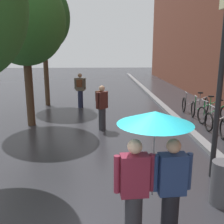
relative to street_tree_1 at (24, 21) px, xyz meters
name	(u,v)px	position (x,y,z in m)	size (l,w,h in m)	color
kerb_strip	(163,106)	(5.89, 2.91, -3.83)	(0.30, 36.00, 0.12)	slate
street_tree_1	(24,21)	(0.00, 0.00, 0.00)	(2.97, 2.97, 5.54)	#473323
street_tree_2	(43,17)	(-0.11, 3.79, 0.53)	(2.66, 2.66, 6.12)	#473323
parked_bicycle_3	(223,121)	(7.10, -1.09, -3.51)	(1.10, 0.73, 0.96)	black
parked_bicycle_4	(214,114)	(7.21, -0.05, -3.51)	(1.17, 0.85, 0.96)	black
parked_bicycle_5	(205,109)	(7.23, 0.88, -3.51)	(1.17, 0.84, 0.96)	black
parked_bicycle_6	(195,104)	(7.13, 1.85, -3.51)	(1.16, 0.84, 0.96)	black
couple_under_umbrella	(154,161)	(3.48, -6.60, -2.54)	(1.14, 1.06, 2.07)	#2D2D33
street_lamp_post	(221,75)	(5.29, -4.52, -1.53)	(0.24, 0.24, 4.00)	black
litter_bin	(222,183)	(5.02, -5.61, -3.46)	(0.44, 0.44, 0.85)	#4C4C51
pedestrian_walking_midground	(102,106)	(2.75, -0.73, -3.02)	(0.46, 0.46, 1.64)	#2D2D33
pedestrian_walking_far	(80,90)	(1.68, 3.11, -2.97)	(0.58, 0.37, 1.73)	#1E233D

